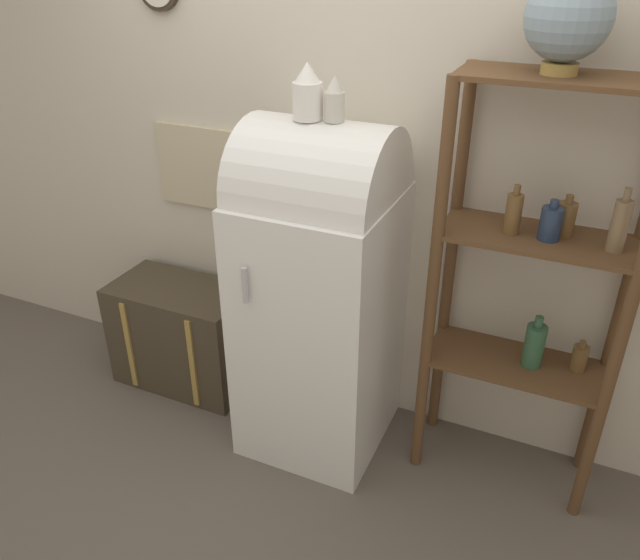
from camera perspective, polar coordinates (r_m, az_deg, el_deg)
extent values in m
plane|color=#60564C|center=(3.13, -1.77, -15.95)|extent=(12.00, 12.00, 0.00)
cube|color=beige|center=(2.88, 2.92, 11.49)|extent=(7.00, 0.05, 2.70)
cube|color=#C6B793|center=(3.26, -10.62, 10.02)|extent=(0.53, 0.02, 0.42)
cube|color=white|center=(2.89, -0.02, -4.10)|extent=(0.63, 0.65, 1.27)
cylinder|color=white|center=(2.59, -0.02, 8.06)|extent=(0.62, 0.60, 0.60)
cylinder|color=#B7B7BC|center=(2.52, -6.87, -0.47)|extent=(0.02, 0.02, 0.16)
cube|color=#423828|center=(3.52, -12.38, -4.88)|extent=(0.74, 0.41, 0.58)
cube|color=#AD8942|center=(3.50, -17.07, -5.76)|extent=(0.03, 0.01, 0.53)
cube|color=#AD8942|center=(3.28, -11.60, -7.57)|extent=(0.03, 0.01, 0.53)
cylinder|color=brown|center=(2.60, 10.15, -1.90)|extent=(0.05, 0.05, 1.80)
cylinder|color=brown|center=(2.56, 25.77, -5.11)|extent=(0.05, 0.05, 1.80)
cylinder|color=brown|center=(2.86, 11.75, 0.93)|extent=(0.05, 0.05, 1.80)
cylinder|color=brown|center=(2.82, 25.92, -1.94)|extent=(0.05, 0.05, 1.80)
cube|color=brown|center=(2.85, 17.41, -7.30)|extent=(0.75, 0.33, 0.02)
cube|color=brown|center=(2.56, 19.35, 3.65)|extent=(0.75, 0.33, 0.02)
cube|color=brown|center=(2.38, 21.76, 16.79)|extent=(0.75, 0.33, 0.02)
cylinder|color=brown|center=(2.85, 22.62, -6.63)|extent=(0.07, 0.07, 0.12)
cylinder|color=brown|center=(2.81, 22.90, -5.42)|extent=(0.03, 0.03, 0.03)
cylinder|color=brown|center=(2.57, 21.53, 5.20)|extent=(0.07, 0.07, 0.13)
cylinder|color=brown|center=(2.54, 21.85, 6.88)|extent=(0.03, 0.03, 0.03)
cylinder|color=brown|center=(2.51, 17.26, 5.78)|extent=(0.06, 0.06, 0.16)
cylinder|color=brown|center=(2.48, 17.58, 7.86)|extent=(0.02, 0.02, 0.04)
cylinder|color=#23334C|center=(2.51, 20.33, 4.84)|extent=(0.08, 0.08, 0.13)
cylinder|color=#23334C|center=(2.48, 20.64, 6.52)|extent=(0.03, 0.03, 0.03)
cylinder|color=#7F6647|center=(2.49, 25.70, 4.45)|extent=(0.06, 0.06, 0.19)
cylinder|color=#7F6647|center=(2.45, 26.30, 7.02)|extent=(0.03, 0.03, 0.05)
cylinder|color=#335B3D|center=(2.79, 18.99, -5.73)|extent=(0.09, 0.09, 0.19)
cylinder|color=#335B3D|center=(2.73, 19.39, -3.63)|extent=(0.03, 0.03, 0.05)
cylinder|color=#AD8942|center=(2.37, 21.03, 17.62)|extent=(0.12, 0.12, 0.04)
sphere|color=#7F939E|center=(2.35, 21.77, 21.49)|extent=(0.29, 0.29, 0.29)
cylinder|color=white|center=(2.49, -1.14, 16.05)|extent=(0.12, 0.12, 0.14)
cone|color=white|center=(2.47, -1.16, 18.49)|extent=(0.10, 0.10, 0.08)
cylinder|color=beige|center=(2.47, 1.31, 15.55)|extent=(0.08, 0.08, 0.11)
cone|color=beige|center=(2.45, 1.34, 17.50)|extent=(0.07, 0.07, 0.06)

